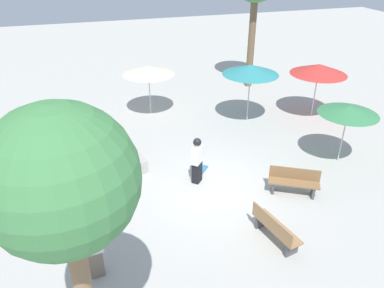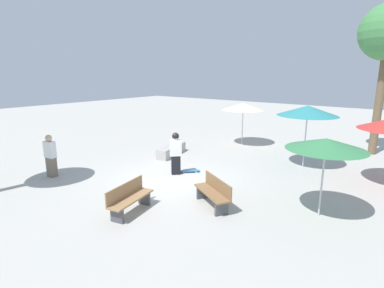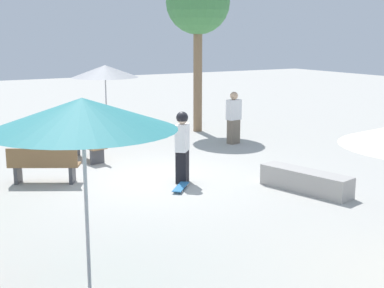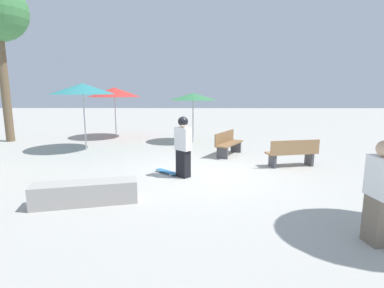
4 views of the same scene
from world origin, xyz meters
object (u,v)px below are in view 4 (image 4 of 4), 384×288
object	(u,v)px
skater_main	(183,145)
skateboard	(167,172)
concrete_ledge	(85,193)
bystander_watching	(380,194)
bench_near	(228,144)
shade_umbrella_green	(193,97)
shade_umbrella_red	(114,92)
bench_far	(292,153)
shade_umbrella_teal	(83,89)

from	to	relation	value
skater_main	skateboard	bearing A→B (deg)	10.03
concrete_ledge	bystander_watching	distance (m)	5.35
skater_main	bench_near	distance (m)	3.20
bench_near	bystander_watching	world-z (taller)	bystander_watching
shade_umbrella_green	shade_umbrella_red	world-z (taller)	shade_umbrella_red
bench_far	shade_umbrella_red	world-z (taller)	shade_umbrella_red
skater_main	bench_far	bearing A→B (deg)	-118.30
bystander_watching	shade_umbrella_teal	bearing A→B (deg)	36.85
bystander_watching	skater_main	bearing A→B (deg)	33.49
shade_umbrella_green	bench_far	bearing A→B (deg)	-54.15
shade_umbrella_teal	shade_umbrella_green	bearing A→B (deg)	23.24
bench_near	bystander_watching	size ratio (longest dim) A/B	0.99
skateboard	concrete_ledge	bearing A→B (deg)	99.99
concrete_ledge	skater_main	bearing A→B (deg)	45.18
concrete_ledge	bystander_watching	bearing A→B (deg)	-17.28
bench_near	bench_far	distance (m)	2.43
bench_far	shade_umbrella_red	bearing A→B (deg)	129.09
shade_umbrella_green	skateboard	bearing A→B (deg)	-97.81
skateboard	bystander_watching	world-z (taller)	bystander_watching
concrete_ledge	bench_near	bearing A→B (deg)	53.80
bench_near	shade_umbrella_green	distance (m)	3.37
shade_umbrella_green	bystander_watching	distance (m)	9.53
shade_umbrella_red	bystander_watching	size ratio (longest dim) A/B	1.53
concrete_ledge	shade_umbrella_green	bearing A→B (deg)	73.59
bench_far	bystander_watching	distance (m)	4.72
skater_main	shade_umbrella_green	xyz separation A→B (m)	(0.22, 5.44, 1.15)
bench_far	shade_umbrella_teal	world-z (taller)	shade_umbrella_teal
skater_main	bench_far	xyz separation A→B (m)	(3.32, 1.15, -0.47)
bench_near	shade_umbrella_green	xyz separation A→B (m)	(-1.29, 2.66, 1.62)
bench_near	bystander_watching	bearing A→B (deg)	43.58
shade_umbrella_red	bystander_watching	distance (m)	12.37
skateboard	bench_far	xyz separation A→B (m)	(3.80, 0.84, 0.37)
skater_main	shade_umbrella_red	size ratio (longest dim) A/B	0.67
skater_main	concrete_ledge	bearing A→B (deg)	87.82
concrete_ledge	bench_near	xyz separation A→B (m)	(3.48, 4.75, 0.19)
skateboard	shade_umbrella_teal	world-z (taller)	shade_umbrella_teal
concrete_ledge	bench_near	world-z (taller)	bench_near
concrete_ledge	shade_umbrella_green	size ratio (longest dim) A/B	0.99
concrete_ledge	shade_umbrella_red	size ratio (longest dim) A/B	0.87
bench_near	skateboard	bearing A→B (deg)	-9.58
shade_umbrella_green	shade_umbrella_red	distance (m)	4.04
skater_main	skateboard	distance (m)	1.01
skater_main	bench_near	bearing A→B (deg)	-75.96
skater_main	shade_umbrella_green	distance (m)	5.56
bench_near	shade_umbrella_green	bearing A→B (deg)	-124.70
bench_near	shade_umbrella_teal	distance (m)	5.89
shade_umbrella_teal	bystander_watching	world-z (taller)	shade_umbrella_teal
skater_main	shade_umbrella_teal	distance (m)	5.59
bench_near	shade_umbrella_red	bearing A→B (deg)	-98.42
shade_umbrella_teal	bench_near	bearing A→B (deg)	-8.90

